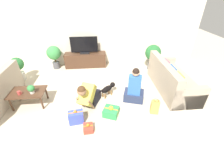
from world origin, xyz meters
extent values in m
plane|color=beige|center=(0.00, 0.00, 0.00)|extent=(16.00, 16.00, 0.00)
cube|color=beige|center=(0.00, 2.63, 1.30)|extent=(8.40, 0.06, 2.60)
cube|color=tan|center=(-2.47, 1.10, 0.31)|extent=(0.87, 0.16, 0.62)
cube|color=tan|center=(2.47, 0.56, 0.22)|extent=(0.87, 1.96, 0.44)
cube|color=tan|center=(2.13, 0.56, 0.65)|extent=(0.20, 1.96, 0.42)
cube|color=tan|center=(2.47, -0.34, 0.31)|extent=(0.87, 0.16, 0.62)
cube|color=tan|center=(2.47, 1.46, 0.31)|extent=(0.87, 0.16, 0.62)
cube|color=#EACC4C|center=(2.34, 0.13, 0.60)|extent=(0.18, 0.34, 0.32)
cube|color=#3366AD|center=(2.34, 0.56, 0.60)|extent=(0.18, 0.34, 0.32)
cube|color=#E5566B|center=(2.34, 0.99, 0.60)|extent=(0.18, 0.34, 0.32)
cube|color=#472D1E|center=(-1.51, 0.19, 0.39)|extent=(0.85, 0.55, 0.03)
cylinder|color=#472D1E|center=(-1.87, -0.02, 0.19)|extent=(0.04, 0.04, 0.38)
cylinder|color=#472D1E|center=(-1.14, -0.02, 0.19)|extent=(0.04, 0.04, 0.38)
cylinder|color=#472D1E|center=(-1.87, 0.41, 0.19)|extent=(0.04, 0.04, 0.38)
cylinder|color=#472D1E|center=(-1.14, 0.41, 0.19)|extent=(0.04, 0.04, 0.38)
cube|color=#472D1E|center=(-0.18, 2.35, 0.27)|extent=(1.53, 0.42, 0.53)
cube|color=black|center=(-0.18, 2.35, 0.56)|extent=(0.34, 0.20, 0.05)
cube|color=black|center=(-0.18, 2.35, 0.87)|extent=(0.98, 0.03, 0.57)
cylinder|color=beige|center=(-2.27, 1.53, 0.14)|extent=(0.26, 0.26, 0.27)
cylinder|color=brown|center=(-2.27, 1.53, 0.33)|extent=(0.05, 0.05, 0.12)
sphere|color=#286B33|center=(-2.27, 1.53, 0.57)|extent=(0.41, 0.41, 0.41)
cylinder|color=#4C4C51|center=(-1.29, 2.30, 0.12)|extent=(0.25, 0.25, 0.25)
cylinder|color=brown|center=(-1.29, 2.30, 0.32)|extent=(0.04, 0.04, 0.15)
sphere|color=#3D8E47|center=(-1.29, 2.30, 0.61)|extent=(0.50, 0.50, 0.50)
cylinder|color=#4C4C51|center=(2.27, 1.89, 0.12)|extent=(0.26, 0.26, 0.24)
cylinder|color=brown|center=(2.27, 1.89, 0.33)|extent=(0.05, 0.05, 0.17)
sphere|color=#286B33|center=(2.27, 1.89, 0.65)|extent=(0.56, 0.56, 0.56)
cube|color=#23232D|center=(0.11, 0.15, 0.14)|extent=(0.44, 0.52, 0.28)
cube|color=gold|center=(-0.01, -0.13, 0.45)|extent=(0.51, 0.61, 0.49)
sphere|color=#8E6647|center=(-0.09, -0.31, 0.68)|extent=(0.21, 0.21, 0.21)
sphere|color=#472D19|center=(-0.09, -0.31, 0.71)|extent=(0.19, 0.19, 0.19)
cylinder|color=#8E6647|center=(-0.18, -0.16, 0.25)|extent=(0.17, 0.29, 0.44)
cylinder|color=#8E6647|center=(0.08, -0.28, 0.25)|extent=(0.17, 0.29, 0.44)
cube|color=#283351|center=(1.22, 0.15, 0.12)|extent=(0.61, 0.54, 0.24)
cube|color=#3366AD|center=(1.20, 0.09, 0.51)|extent=(0.36, 0.29, 0.53)
sphere|color=tan|center=(1.21, 0.10, 0.86)|extent=(0.19, 0.19, 0.19)
sphere|color=black|center=(1.20, 0.09, 0.89)|extent=(0.17, 0.17, 0.17)
cylinder|color=tan|center=(1.39, 0.25, 0.43)|extent=(0.13, 0.26, 0.06)
cylinder|color=tan|center=(1.14, 0.32, 0.43)|extent=(0.13, 0.26, 0.06)
ellipsoid|color=black|center=(0.51, 0.36, 0.23)|extent=(0.39, 0.36, 0.17)
sphere|color=black|center=(0.68, 0.50, 0.28)|extent=(0.14, 0.14, 0.14)
sphere|color=olive|center=(0.72, 0.54, 0.26)|extent=(0.06, 0.06, 0.06)
cylinder|color=black|center=(0.34, 0.22, 0.27)|extent=(0.09, 0.08, 0.11)
cylinder|color=olive|center=(0.63, 0.40, 0.07)|extent=(0.04, 0.04, 0.15)
cylinder|color=olive|center=(0.57, 0.47, 0.07)|extent=(0.04, 0.04, 0.15)
cylinder|color=olive|center=(0.44, 0.25, 0.07)|extent=(0.04, 0.04, 0.15)
cylinder|color=olive|center=(0.38, 0.32, 0.07)|extent=(0.04, 0.04, 0.15)
cube|color=red|center=(0.02, -0.83, 0.07)|extent=(0.22, 0.24, 0.14)
cube|color=orange|center=(0.02, -0.83, 0.07)|extent=(0.21, 0.05, 0.14)
sphere|color=orange|center=(0.02, -0.83, 0.16)|extent=(0.07, 0.07, 0.07)
cube|color=#3D51BC|center=(-0.25, -0.56, 0.15)|extent=(0.35, 0.24, 0.30)
cube|color=orange|center=(-0.25, -0.56, 0.15)|extent=(0.33, 0.08, 0.30)
sphere|color=orange|center=(-0.25, -0.56, 0.32)|extent=(0.07, 0.07, 0.07)
cube|color=#2D934C|center=(0.55, -0.40, 0.09)|extent=(0.44, 0.42, 0.19)
cube|color=yellow|center=(0.55, -0.40, 0.09)|extent=(0.33, 0.16, 0.19)
sphere|color=yellow|center=(0.55, -0.40, 0.21)|extent=(0.11, 0.11, 0.11)
cube|color=#E5B74C|center=(1.60, -0.44, 0.19)|extent=(0.20, 0.14, 0.38)
torus|color=#4C3823|center=(1.60, -0.44, 0.40)|extent=(0.14, 0.14, 0.01)
cylinder|color=#B23D38|center=(-1.65, 0.09, 0.45)|extent=(0.08, 0.08, 0.09)
torus|color=#B23D38|center=(-1.59, 0.09, 0.46)|extent=(0.06, 0.01, 0.06)
cylinder|color=beige|center=(-1.35, 0.12, 0.44)|extent=(0.11, 0.11, 0.07)
sphere|color=#337F3D|center=(-1.35, 0.12, 0.54)|extent=(0.17, 0.17, 0.17)
camera|label=1|loc=(0.32, -3.04, 2.60)|focal=24.00mm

